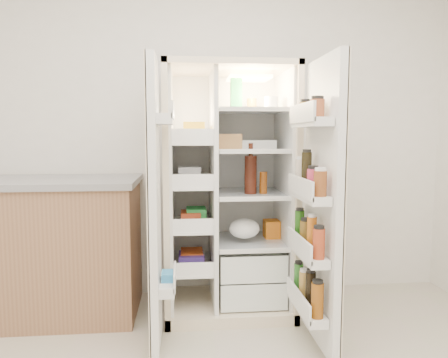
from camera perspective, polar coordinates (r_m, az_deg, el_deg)
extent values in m
cube|color=white|center=(3.48, -2.48, 6.62)|extent=(4.00, 0.02, 2.70)
cube|color=beige|center=(3.44, -0.02, -0.87)|extent=(0.92, 0.04, 1.80)
cube|color=beige|center=(3.10, -7.55, -1.68)|extent=(0.04, 0.70, 1.80)
cube|color=beige|center=(3.19, 8.44, -1.47)|extent=(0.04, 0.70, 1.80)
cube|color=beige|center=(3.12, 0.58, 14.62)|extent=(0.92, 0.70, 0.04)
cube|color=beige|center=(3.34, 0.55, -16.38)|extent=(0.92, 0.70, 0.08)
cube|color=white|center=(3.41, 0.03, -0.60)|extent=(0.84, 0.02, 1.68)
cube|color=white|center=(3.10, -7.00, -1.31)|extent=(0.02, 0.62, 1.68)
cube|color=white|center=(3.18, 7.92, -1.12)|extent=(0.02, 0.62, 1.68)
cube|color=white|center=(3.10, -1.46, -1.25)|extent=(0.03, 0.62, 1.68)
cube|color=white|center=(3.29, 3.36, -14.05)|extent=(0.47, 0.52, 0.19)
cube|color=white|center=(3.23, 3.38, -10.71)|extent=(0.47, 0.52, 0.19)
cube|color=#FFD18C|center=(3.19, 3.33, 13.36)|extent=(0.30, 0.30, 0.02)
cube|color=white|center=(3.22, -4.24, -11.40)|extent=(0.28, 0.58, 0.02)
cube|color=white|center=(3.14, -4.28, -6.17)|extent=(0.28, 0.58, 0.02)
cube|color=white|center=(3.09, -4.32, -0.73)|extent=(0.28, 0.58, 0.02)
cube|color=white|center=(3.07, -4.37, 4.83)|extent=(0.28, 0.58, 0.02)
cube|color=silver|center=(3.21, 3.34, -8.29)|extent=(0.49, 0.58, 0.01)
cube|color=silver|center=(3.14, 3.38, -1.91)|extent=(0.49, 0.58, 0.01)
cube|color=silver|center=(3.11, 3.41, 3.93)|extent=(0.49, 0.58, 0.02)
cube|color=silver|center=(3.11, 3.45, 9.09)|extent=(0.49, 0.58, 0.02)
cube|color=#C0491B|center=(3.20, -4.25, -10.37)|extent=(0.16, 0.20, 0.10)
cube|color=green|center=(3.13, -4.29, -4.92)|extent=(0.14, 0.18, 0.12)
cube|color=silver|center=(3.09, -4.33, 0.10)|extent=(0.20, 0.22, 0.07)
cube|color=yellow|center=(3.07, -4.38, 6.33)|extent=(0.15, 0.16, 0.14)
cube|color=#452D88|center=(3.20, -4.25, -10.46)|extent=(0.18, 0.20, 0.09)
cube|color=#B84020|center=(3.13, -4.29, -5.10)|extent=(0.14, 0.18, 0.10)
cube|color=silver|center=(3.09, -4.33, 0.56)|extent=(0.16, 0.16, 0.12)
sphere|color=orange|center=(3.22, 1.29, -15.63)|extent=(0.07, 0.07, 0.07)
sphere|color=orange|center=(3.27, 2.83, -15.30)|extent=(0.07, 0.07, 0.07)
sphere|color=orange|center=(3.25, 4.75, -15.46)|extent=(0.07, 0.07, 0.07)
sphere|color=orange|center=(3.35, 1.88, -14.72)|extent=(0.07, 0.07, 0.07)
sphere|color=orange|center=(3.35, 3.68, -14.76)|extent=(0.07, 0.07, 0.07)
sphere|color=orange|center=(3.33, 5.55, -14.91)|extent=(0.07, 0.07, 0.07)
ellipsoid|color=#3C7426|center=(3.24, 3.32, -10.35)|extent=(0.26, 0.24, 0.11)
cylinder|color=#3F170D|center=(3.05, 3.59, 0.58)|extent=(0.09, 0.09, 0.27)
cylinder|color=#803B0E|center=(3.07, 5.30, -0.48)|extent=(0.06, 0.06, 0.16)
cube|color=#227F36|center=(3.08, 1.64, 11.41)|extent=(0.08, 0.08, 0.23)
cylinder|color=silver|center=(3.07, 6.39, 10.09)|extent=(0.10, 0.10, 0.09)
cylinder|color=#A27425|center=(3.23, 3.74, 9.93)|extent=(0.07, 0.07, 0.09)
cube|color=white|center=(3.10, 4.62, 4.64)|extent=(0.25, 0.11, 0.06)
cube|color=tan|center=(3.06, 0.69, 5.06)|extent=(0.18, 0.10, 0.11)
ellipsoid|color=white|center=(3.12, 2.74, -7.21)|extent=(0.22, 0.20, 0.14)
cube|color=orange|center=(3.28, 6.41, -6.67)|extent=(0.11, 0.13, 0.13)
cube|color=white|center=(2.56, -9.33, -3.32)|extent=(0.05, 0.40, 1.72)
cube|color=beige|center=(2.56, -9.88, -3.33)|extent=(0.01, 0.40, 1.72)
cube|color=white|center=(2.68, -7.60, -13.91)|extent=(0.09, 0.32, 0.06)
cube|color=white|center=(2.53, -7.92, 7.96)|extent=(0.09, 0.32, 0.06)
cube|color=#338CCC|center=(2.67, -7.61, -13.31)|extent=(0.07, 0.12, 0.10)
cube|color=white|center=(2.60, 13.13, -3.26)|extent=(0.05, 0.58, 1.72)
cube|color=beige|center=(2.61, 13.65, -3.24)|extent=(0.01, 0.58, 1.72)
cube|color=white|center=(2.75, 11.05, -16.58)|extent=(0.11, 0.50, 0.05)
cube|color=white|center=(2.64, 11.20, -9.75)|extent=(0.11, 0.50, 0.05)
cube|color=white|center=(2.57, 11.35, -2.21)|extent=(0.11, 0.50, 0.05)
cube|color=white|center=(2.54, 11.55, 7.43)|extent=(0.11, 0.50, 0.05)
cylinder|color=brown|center=(2.53, 12.44, -15.64)|extent=(0.07, 0.07, 0.20)
cylinder|color=black|center=(2.64, 11.55, -14.44)|extent=(0.06, 0.06, 0.22)
cylinder|color=#A78037|center=(2.76, 10.73, -13.92)|extent=(0.06, 0.06, 0.18)
cylinder|color=#296D24|center=(2.88, 9.99, -12.97)|extent=(0.06, 0.06, 0.19)
cylinder|color=#A2381B|center=(2.43, 12.62, -8.49)|extent=(0.07, 0.07, 0.17)
cylinder|color=#BA5E15|center=(2.54, 11.71, -7.34)|extent=(0.06, 0.06, 0.21)
cylinder|color=brown|center=(2.67, 10.87, -7.24)|extent=(0.07, 0.07, 0.16)
cylinder|color=#1F5513|center=(2.79, 10.12, -6.24)|extent=(0.06, 0.06, 0.20)
cylinder|color=brown|center=(2.37, 12.80, -0.61)|extent=(0.07, 0.07, 0.14)
cylinder|color=#B92F4C|center=(2.49, 11.86, -0.27)|extent=(0.07, 0.07, 0.14)
cylinder|color=black|center=(2.61, 11.04, 1.02)|extent=(0.06, 0.06, 0.23)
cylinder|color=beige|center=(2.74, 10.25, 0.74)|extent=(0.06, 0.06, 0.18)
cylinder|color=brown|center=(2.43, 12.43, 9.25)|extent=(0.08, 0.08, 0.10)
cylinder|color=#865D18|center=(2.64, 10.95, 9.01)|extent=(0.08, 0.08, 0.10)
cube|color=#8C6446|center=(3.36, -23.18, -8.86)|extent=(1.33, 0.69, 0.95)
cube|color=gray|center=(3.28, -23.54, -0.38)|extent=(1.38, 0.73, 0.04)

